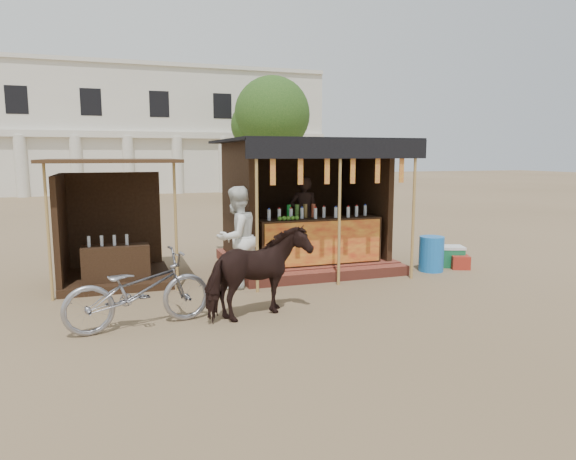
% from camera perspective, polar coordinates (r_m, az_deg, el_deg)
% --- Properties ---
extents(ground, '(120.00, 120.00, 0.00)m').
position_cam_1_polar(ground, '(8.14, 3.69, -9.25)').
color(ground, '#846B4C').
rests_on(ground, ground).
extents(main_stall, '(3.60, 3.61, 2.78)m').
position_cam_1_polar(main_stall, '(11.34, 1.92, 1.10)').
color(main_stall, '#964131').
rests_on(main_stall, ground).
extents(secondary_stall, '(2.40, 2.40, 2.38)m').
position_cam_1_polar(secondary_stall, '(10.52, -19.60, -0.93)').
color(secondary_stall, '#322012').
rests_on(secondary_stall, ground).
extents(cow, '(1.79, 1.26, 1.38)m').
position_cam_1_polar(cow, '(7.77, -3.33, -4.82)').
color(cow, black).
rests_on(cow, ground).
extents(motorbike, '(2.19, 1.11, 1.10)m').
position_cam_1_polar(motorbike, '(7.66, -16.25, -6.44)').
color(motorbike, gray).
rests_on(motorbike, ground).
extents(bystander, '(1.16, 1.10, 1.89)m').
position_cam_1_polar(bystander, '(9.52, -5.72, -0.83)').
color(bystander, white).
rests_on(bystander, ground).
extents(blue_barrel, '(0.67, 0.67, 0.74)m').
position_cam_1_polar(blue_barrel, '(11.34, 15.64, -2.57)').
color(blue_barrel, blue).
rests_on(blue_barrel, ground).
extents(red_crate, '(0.50, 0.50, 0.29)m').
position_cam_1_polar(red_crate, '(11.81, 18.56, -3.39)').
color(red_crate, '#9F271A').
rests_on(red_crate, ground).
extents(cooler, '(0.75, 0.63, 0.46)m').
position_cam_1_polar(cooler, '(11.94, 17.39, -2.79)').
color(cooler, '#186F3F').
rests_on(cooler, ground).
extents(background_building, '(26.00, 7.45, 8.18)m').
position_cam_1_polar(background_building, '(37.14, -17.61, 10.31)').
color(background_building, silver).
rests_on(background_building, ground).
extents(tree, '(4.50, 4.40, 7.00)m').
position_cam_1_polar(tree, '(30.67, -2.19, 12.41)').
color(tree, '#382314').
rests_on(tree, ground).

